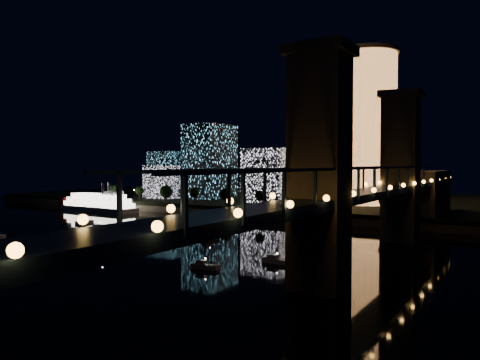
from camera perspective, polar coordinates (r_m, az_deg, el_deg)
The scene contains 11 objects.
ground at distance 151.93m, azimuth -10.85°, elevation -7.90°, with size 520.00×520.00×0.00m, color black.
far_bank at distance 289.26m, azimuth 11.24°, elevation -2.70°, with size 420.00×160.00×5.00m, color black.
seawall at distance 218.46m, azimuth 3.96°, elevation -4.45°, with size 420.00×6.00×3.00m, color #6B5E4C.
tower_cylindrical at distance 255.34m, azimuth 14.98°, elevation 6.21°, with size 34.00×34.00×79.89m.
tower_rectangular at distance 263.65m, azimuth 9.70°, elevation 5.38°, with size 23.06×23.06×73.37m, color #FF9E51.
midrise_blocks at distance 285.46m, azimuth -4.01°, elevation 1.31°, with size 101.16×37.61×44.79m.
truss_bridge at distance 119.67m, azimuth 13.94°, elevation -2.74°, with size 13.00×266.00×50.00m.
riverboat at distance 270.31m, azimuth -17.21°, elevation -2.72°, with size 54.57×12.98×16.34m.
motorboats at distance 163.86m, azimuth -10.89°, elevation -6.88°, with size 114.65×83.14×2.78m.
esplanade_trees at distance 239.90m, azimuth -2.37°, elevation -1.72°, with size 165.51×6.99×9.00m.
street_lamps at distance 245.43m, azimuth -1.74°, elevation -1.97°, with size 132.70×0.70×5.65m.
Camera 1 is at (101.80, -109.73, 26.02)m, focal length 35.00 mm.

